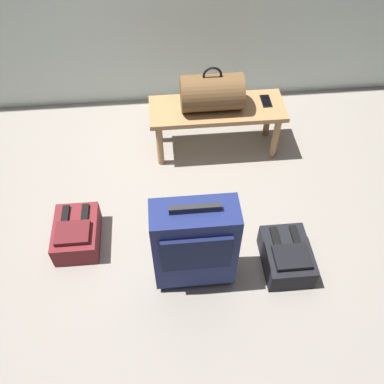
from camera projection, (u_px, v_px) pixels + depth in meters
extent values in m
plane|color=gray|center=(179.00, 241.00, 2.74)|extent=(6.60, 6.60, 0.00)
cube|color=#A87A4C|center=(217.00, 109.00, 3.01)|extent=(1.00, 0.36, 0.04)
cylinder|color=#A87A4C|center=(160.00, 145.00, 3.06)|extent=(0.05, 0.05, 0.38)
cylinder|color=#A87A4C|center=(275.00, 138.00, 3.11)|extent=(0.05, 0.05, 0.38)
cylinder|color=#A87A4C|center=(159.00, 123.00, 3.23)|extent=(0.05, 0.05, 0.38)
cylinder|color=#A87A4C|center=(268.00, 116.00, 3.28)|extent=(0.05, 0.05, 0.38)
cylinder|color=brown|center=(212.00, 93.00, 2.89)|extent=(0.44, 0.26, 0.26)
torus|color=black|center=(212.00, 76.00, 2.79)|extent=(0.14, 0.02, 0.14)
cube|color=black|center=(266.00, 101.00, 3.04)|extent=(0.07, 0.14, 0.01)
cube|color=black|center=(266.00, 101.00, 3.03)|extent=(0.06, 0.13, 0.00)
cube|color=navy|center=(195.00, 244.00, 2.30)|extent=(0.47, 0.21, 0.61)
cube|color=#11183E|center=(197.00, 255.00, 2.17)|extent=(0.38, 0.02, 0.27)
cube|color=#262628|center=(195.00, 209.00, 2.05)|extent=(0.26, 0.03, 0.04)
cylinder|color=black|center=(167.00, 264.00, 2.59)|extent=(0.02, 0.05, 0.05)
cylinder|color=black|center=(219.00, 260.00, 2.61)|extent=(0.02, 0.05, 0.05)
cube|color=maroon|center=(77.00, 234.00, 2.67)|extent=(0.28, 0.38, 0.17)
cube|color=#55181C|center=(73.00, 233.00, 2.55)|extent=(0.21, 0.17, 0.04)
cube|color=black|center=(65.00, 218.00, 2.64)|extent=(0.04, 0.19, 0.02)
cube|color=black|center=(85.00, 216.00, 2.64)|extent=(0.04, 0.19, 0.02)
cube|color=black|center=(286.00, 257.00, 2.56)|extent=(0.28, 0.38, 0.17)
cube|color=black|center=(292.00, 257.00, 2.44)|extent=(0.21, 0.17, 0.04)
cube|color=black|center=(276.00, 240.00, 2.53)|extent=(0.04, 0.19, 0.02)
cube|color=black|center=(296.00, 239.00, 2.53)|extent=(0.04, 0.19, 0.02)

